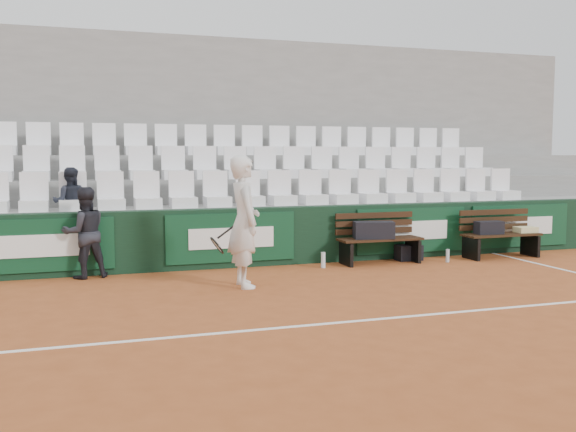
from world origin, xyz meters
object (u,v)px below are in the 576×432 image
at_px(sports_bag_left, 374,230).
at_px(tennis_player, 244,222).
at_px(bench_right, 501,246).
at_px(bench_left, 380,251).
at_px(water_bottle_near, 323,260).
at_px(sports_bag_right, 489,228).
at_px(sports_bag_ground, 409,253).
at_px(spectator_c, 69,175).
at_px(ball_kid, 85,233).
at_px(water_bottle_far, 448,256).

height_order(sports_bag_left, tennis_player, tennis_player).
relative_size(bench_right, sports_bag_left, 2.17).
distance_m(bench_left, sports_bag_left, 0.40).
relative_size(bench_right, water_bottle_near, 5.58).
height_order(sports_bag_right, sports_bag_ground, sports_bag_right).
bearing_deg(spectator_c, tennis_player, 142.75).
height_order(sports_bag_ground, ball_kid, ball_kid).
bearing_deg(sports_bag_right, bench_left, 176.97).
bearing_deg(sports_bag_left, ball_kid, 177.12).
bearing_deg(tennis_player, sports_bag_right, 12.43).
height_order(bench_right, sports_bag_ground, bench_right).
bearing_deg(bench_left, water_bottle_far, -13.14).
bearing_deg(water_bottle_near, sports_bag_ground, 8.18).
height_order(bench_left, water_bottle_near, bench_left).
relative_size(sports_bag_left, spectator_c, 0.60).
bearing_deg(sports_bag_ground, bench_right, -8.71).
xyz_separation_m(sports_bag_right, ball_kid, (-7.11, 0.33, 0.14)).
bearing_deg(bench_right, ball_kid, 177.34).
bearing_deg(bench_right, tennis_player, -168.36).
height_order(sports_bag_right, spectator_c, spectator_c).
xyz_separation_m(water_bottle_near, ball_kid, (-3.83, 0.32, 0.57)).
height_order(bench_right, tennis_player, tennis_player).
distance_m(sports_bag_right, sports_bag_ground, 1.59).
bearing_deg(water_bottle_near, ball_kid, 175.17).
height_order(sports_bag_ground, water_bottle_far, sports_bag_ground).
bearing_deg(bench_left, sports_bag_right, -3.03).
bearing_deg(sports_bag_ground, bench_left, -167.67).
relative_size(ball_kid, spectator_c, 1.22).
xyz_separation_m(ball_kid, spectator_c, (-0.21, 0.78, 0.87)).
bearing_deg(spectator_c, sports_bag_left, 173.90).
relative_size(bench_right, sports_bag_ground, 3.28).
bearing_deg(water_bottle_near, tennis_player, -146.62).
distance_m(sports_bag_left, sports_bag_right, 2.31).
distance_m(sports_bag_left, water_bottle_near, 1.08).
bearing_deg(spectator_c, water_bottle_near, 170.13).
relative_size(water_bottle_far, tennis_player, 0.12).
xyz_separation_m(sports_bag_left, water_bottle_near, (-0.98, -0.08, -0.46)).
distance_m(water_bottle_near, water_bottle_far, 2.32).
relative_size(sports_bag_right, tennis_player, 0.27).
bearing_deg(water_bottle_far, sports_bag_right, 9.62).
xyz_separation_m(bench_left, water_bottle_near, (-1.12, -0.11, -0.09)).
relative_size(tennis_player, ball_kid, 1.34).
height_order(sports_bag_left, water_bottle_near, sports_bag_left).
bearing_deg(sports_bag_ground, water_bottle_near, -171.82).
distance_m(sports_bag_right, water_bottle_far, 1.08).
distance_m(sports_bag_ground, spectator_c, 6.04).
bearing_deg(sports_bag_right, water_bottle_far, -170.38).
relative_size(bench_left, ball_kid, 1.06).
xyz_separation_m(bench_left, spectator_c, (-5.15, 0.99, 1.35)).
distance_m(bench_right, sports_bag_left, 2.60).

